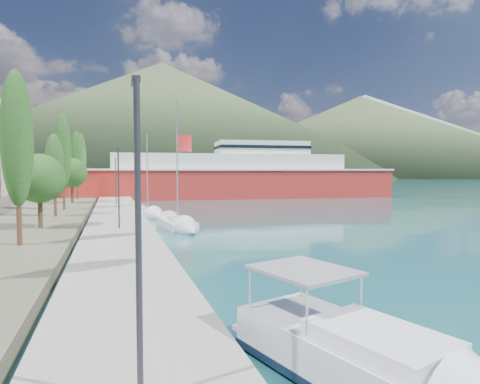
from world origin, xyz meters
name	(u,v)px	position (x,y,z in m)	size (l,w,h in m)	color
ground	(142,187)	(0.00, 120.00, 0.00)	(1400.00, 1400.00, 0.00)	#1A535A
quay	(118,218)	(-9.00, 26.00, 0.40)	(5.00, 88.00, 0.80)	gray
hills_far	(208,126)	(138.59, 618.73, 77.39)	(1480.00, 900.00, 180.00)	slate
hills_near	(224,127)	(98.04, 372.50, 49.18)	(1010.00, 520.00, 115.00)	#3B4D2E
tree_row	(62,163)	(-14.78, 32.93, 5.98)	(4.11, 61.95, 11.25)	#47301E
lamp_posts	(119,185)	(-9.00, 15.65, 4.08)	(0.15, 47.67, 6.06)	#2D2D33
sailboat_near	(183,227)	(-3.70, 18.65, 0.30)	(3.20, 8.78, 12.36)	silver
sailboat_mid	(152,215)	(-5.28, 29.33, 0.29)	(4.09, 7.20, 10.08)	silver
ferry	(231,178)	(12.52, 59.18, 3.80)	(63.83, 19.12, 12.48)	red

